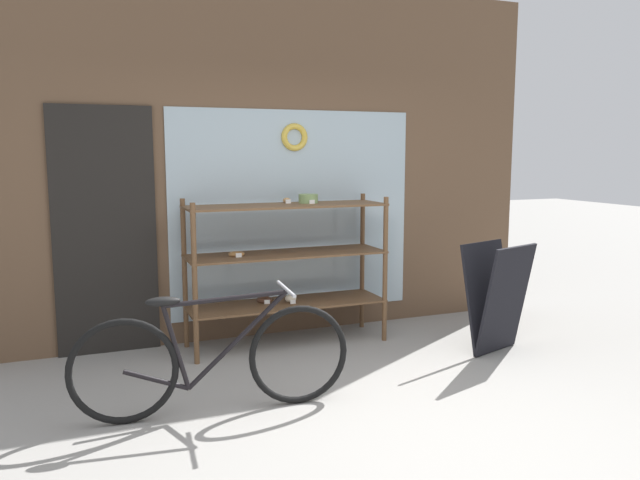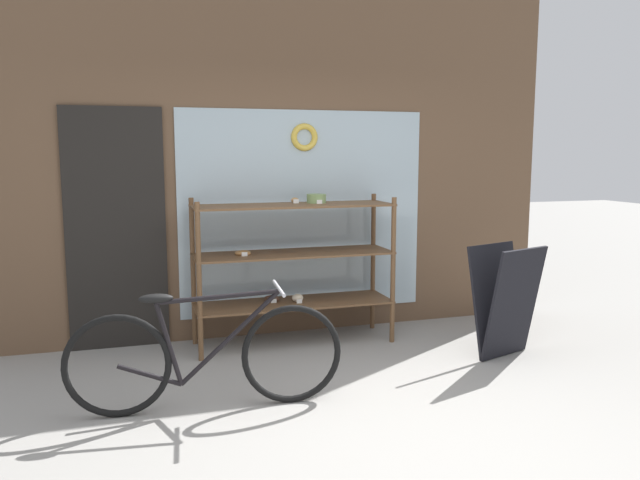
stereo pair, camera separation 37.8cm
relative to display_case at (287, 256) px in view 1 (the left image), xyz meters
name	(u,v)px [view 1 (the left image)]	position (x,y,z in m)	size (l,w,h in m)	color
ground_plane	(391,434)	(0.00, -1.97, -0.80)	(30.00, 30.00, 0.00)	gray
storefront_facade	(268,166)	(-0.04, 0.39, 0.79)	(5.39, 0.13, 3.26)	brown
display_case	(287,256)	(0.00, 0.00, 0.00)	(1.76, 0.52, 1.34)	brown
bicycle	(213,359)	(-0.94, -1.26, -0.43)	(1.83, 0.46, 0.82)	black
sandwich_board	(497,298)	(1.60, -0.88, -0.33)	(0.66, 0.54, 0.94)	black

